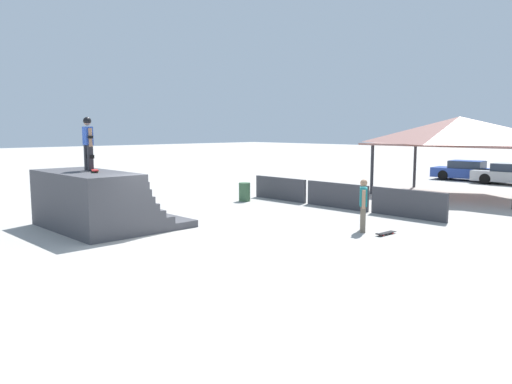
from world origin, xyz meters
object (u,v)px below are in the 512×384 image
(skater_on_deck, at_px, (88,140))
(bystander_walking, at_px, (363,203))
(trash_bin, at_px, (245,192))
(skateboard_on_ground, at_px, (385,233))
(skateboard_on_deck, at_px, (95,170))
(parked_car_blue, at_px, (468,171))

(skater_on_deck, bearing_deg, bystander_walking, 50.98)
(trash_bin, bearing_deg, skateboard_on_ground, -12.13)
(trash_bin, bearing_deg, skateboard_on_deck, -79.04)
(bystander_walking, height_order, parked_car_blue, bystander_walking)
(trash_bin, distance_m, parked_car_blue, 16.91)
(bystander_walking, distance_m, parked_car_blue, 19.02)
(skater_on_deck, height_order, parked_car_blue, skater_on_deck)
(skater_on_deck, distance_m, bystander_walking, 9.25)
(skateboard_on_deck, height_order, skateboard_on_ground, skateboard_on_deck)
(trash_bin, height_order, parked_car_blue, parked_car_blue)
(bystander_walking, height_order, trash_bin, bystander_walking)
(skater_on_deck, bearing_deg, skateboard_on_ground, 48.06)
(skateboard_on_deck, height_order, trash_bin, skateboard_on_deck)
(skateboard_on_deck, bearing_deg, trash_bin, 124.65)
(skater_on_deck, height_order, skateboard_on_deck, skater_on_deck)
(skater_on_deck, bearing_deg, parked_car_blue, 94.27)
(skateboard_on_ground, xyz_separation_m, trash_bin, (-8.47, 1.82, 0.37))
(skateboard_on_deck, bearing_deg, bystander_walking, 68.57)
(skateboard_on_deck, distance_m, bystander_walking, 8.69)
(skater_on_deck, distance_m, skateboard_on_deck, 1.17)
(skateboard_on_deck, relative_size, trash_bin, 0.96)
(bystander_walking, bearing_deg, skater_on_deck, 95.46)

